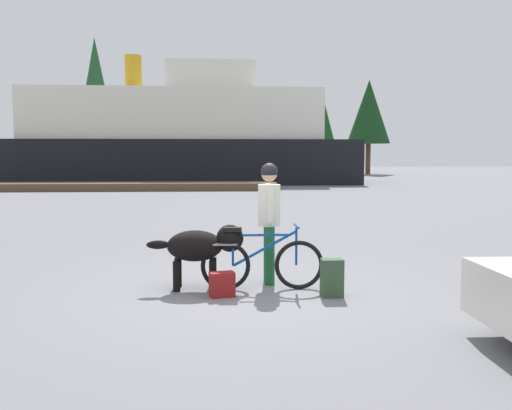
{
  "coord_description": "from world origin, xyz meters",
  "views": [
    {
      "loc": [
        -0.39,
        -7.26,
        1.84
      ],
      "look_at": [
        0.18,
        1.59,
        1.04
      ],
      "focal_mm": 38.9,
      "sensor_mm": 36.0,
      "label": 1
    }
  ],
  "objects_px": {
    "bicycle": "(261,263)",
    "dog": "(202,246)",
    "person_cyclist": "(269,211)",
    "backpack": "(332,278)",
    "handbag_pannier": "(222,284)",
    "ferry_boat": "(178,139)"
  },
  "relations": [
    {
      "from": "dog",
      "to": "ferry_boat",
      "type": "relative_size",
      "value": 0.06
    },
    {
      "from": "bicycle",
      "to": "handbag_pannier",
      "type": "distance_m",
      "value": 0.67
    },
    {
      "from": "bicycle",
      "to": "ferry_boat",
      "type": "bearing_deg",
      "value": 96.35
    },
    {
      "from": "bicycle",
      "to": "person_cyclist",
      "type": "height_order",
      "value": "person_cyclist"
    },
    {
      "from": "person_cyclist",
      "to": "dog",
      "type": "bearing_deg",
      "value": -163.46
    },
    {
      "from": "person_cyclist",
      "to": "dog",
      "type": "xyz_separation_m",
      "value": [
        -0.95,
        -0.28,
        -0.45
      ]
    },
    {
      "from": "ferry_boat",
      "to": "dog",
      "type": "bearing_deg",
      "value": -85.15
    },
    {
      "from": "bicycle",
      "to": "dog",
      "type": "bearing_deg",
      "value": 171.89
    },
    {
      "from": "ferry_boat",
      "to": "backpack",
      "type": "bearing_deg",
      "value": -82.1
    },
    {
      "from": "bicycle",
      "to": "backpack",
      "type": "bearing_deg",
      "value": -25.45
    },
    {
      "from": "backpack",
      "to": "handbag_pannier",
      "type": "height_order",
      "value": "backpack"
    },
    {
      "from": "bicycle",
      "to": "backpack",
      "type": "xyz_separation_m",
      "value": [
        0.89,
        -0.42,
        -0.12
      ]
    },
    {
      "from": "person_cyclist",
      "to": "backpack",
      "type": "relative_size",
      "value": 3.49
    },
    {
      "from": "bicycle",
      "to": "handbag_pannier",
      "type": "xyz_separation_m",
      "value": [
        -0.54,
        -0.34,
        -0.21
      ]
    },
    {
      "from": "backpack",
      "to": "handbag_pannier",
      "type": "distance_m",
      "value": 1.44
    },
    {
      "from": "bicycle",
      "to": "backpack",
      "type": "distance_m",
      "value": 1.0
    },
    {
      "from": "dog",
      "to": "handbag_pannier",
      "type": "distance_m",
      "value": 0.68
    },
    {
      "from": "bicycle",
      "to": "dog",
      "type": "xyz_separation_m",
      "value": [
        -0.81,
        0.12,
        0.23
      ]
    },
    {
      "from": "bicycle",
      "to": "backpack",
      "type": "height_order",
      "value": "bicycle"
    },
    {
      "from": "handbag_pannier",
      "to": "ferry_boat",
      "type": "bearing_deg",
      "value": 95.28
    },
    {
      "from": "dog",
      "to": "person_cyclist",
      "type": "bearing_deg",
      "value": 16.54
    },
    {
      "from": "dog",
      "to": "backpack",
      "type": "relative_size",
      "value": 2.68
    }
  ]
}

